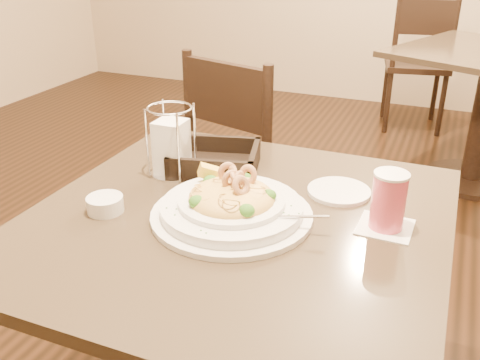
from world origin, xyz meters
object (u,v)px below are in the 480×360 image
at_px(side_plate, 339,191).
at_px(napkin_caddy, 172,146).
at_px(pasta_bowl, 232,204).
at_px(butter_ramekin, 105,204).
at_px(drink_glass, 388,201).
at_px(bread_basket, 215,162).
at_px(dining_chair_far, 418,60).
at_px(dining_chair_near, 248,163).
at_px(main_table, 237,302).

bearing_deg(side_plate, napkin_caddy, -172.82).
distance_m(pasta_bowl, side_plate, 0.28).
bearing_deg(butter_ramekin, side_plate, 31.99).
bearing_deg(drink_glass, napkin_caddy, 172.61).
relative_size(drink_glass, bread_basket, 0.49).
relative_size(pasta_bowl, drink_glass, 3.09).
xyz_separation_m(bread_basket, butter_ramekin, (-0.13, -0.30, -0.00)).
bearing_deg(butter_ramekin, dining_chair_far, 82.15).
bearing_deg(dining_chair_near, main_table, 126.32).
relative_size(bread_basket, side_plate, 1.73).
distance_m(pasta_bowl, butter_ramekin, 0.29).
bearing_deg(bread_basket, drink_glass, -16.72).
bearing_deg(bread_basket, dining_chair_far, 83.97).
distance_m(dining_chair_far, butter_ramekin, 3.06).
distance_m(dining_chair_near, pasta_bowl, 0.92).
bearing_deg(butter_ramekin, pasta_bowl, 16.66).
bearing_deg(butter_ramekin, bread_basket, 66.93).
relative_size(pasta_bowl, napkin_caddy, 2.15).
bearing_deg(side_plate, dining_chair_far, 90.99).
bearing_deg(dining_chair_far, drink_glass, 82.55).
height_order(main_table, napkin_caddy, napkin_caddy).
relative_size(dining_chair_far, drink_glass, 7.31).
bearing_deg(main_table, dining_chair_near, 109.74).
xyz_separation_m(main_table, dining_chair_far, (0.14, 2.93, -0.01)).
relative_size(dining_chair_near, bread_basket, 3.57).
relative_size(main_table, side_plate, 5.96).
bearing_deg(dining_chair_far, butter_ramekin, 71.19).
height_order(dining_chair_near, butter_ramekin, dining_chair_near).
height_order(dining_chair_far, side_plate, dining_chair_far).
relative_size(main_table, dining_chair_near, 0.97).
bearing_deg(dining_chair_near, pasta_bowl, 125.64).
xyz_separation_m(pasta_bowl, drink_glass, (0.32, 0.08, 0.03)).
relative_size(napkin_caddy, butter_ramekin, 2.23).
relative_size(dining_chair_far, butter_ramekin, 11.39).
distance_m(drink_glass, butter_ramekin, 0.62).
height_order(drink_glass, side_plate, drink_glass).
distance_m(main_table, dining_chair_far, 2.94).
xyz_separation_m(bread_basket, napkin_caddy, (-0.09, -0.07, 0.06)).
distance_m(main_table, napkin_caddy, 0.42).
relative_size(side_plate, butter_ramekin, 1.85).
height_order(napkin_caddy, side_plate, napkin_caddy).
bearing_deg(pasta_bowl, bread_basket, 122.79).
height_order(dining_chair_near, dining_chair_far, same).
bearing_deg(napkin_caddy, dining_chair_near, 94.63).
height_order(napkin_caddy, butter_ramekin, napkin_caddy).
distance_m(main_table, butter_ramekin, 0.39).
relative_size(dining_chair_near, butter_ramekin, 11.39).
distance_m(drink_glass, side_plate, 0.19).
relative_size(main_table, napkin_caddy, 4.94).
height_order(main_table, dining_chair_far, dining_chair_far).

